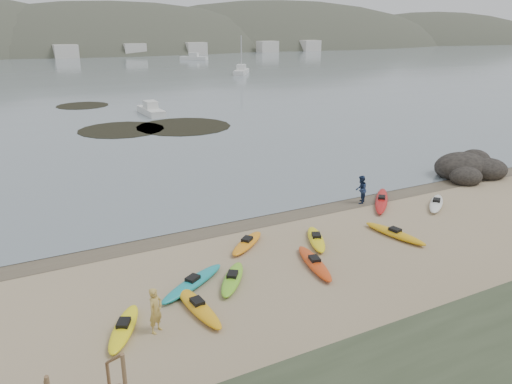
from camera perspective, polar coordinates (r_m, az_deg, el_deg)
ground at (r=27.52m, az=-0.00°, el=-2.96°), size 600.00×600.00×0.00m
wet_sand at (r=27.28m, az=0.29°, el=-3.16°), size 60.00×60.00×0.00m
water at (r=323.00m, az=-26.70°, el=15.02°), size 1200.00×1200.00×0.00m
kayaks at (r=23.58m, az=5.56°, el=-6.46°), size 21.82×9.57×0.34m
person_west at (r=17.90m, az=-11.40°, el=-13.12°), size 0.73×0.68×1.67m
person_east at (r=30.12m, az=11.90°, el=0.27°), size 1.04×1.03×1.69m
rock_cluster at (r=38.15m, az=23.17°, el=2.14°), size 5.55×4.12×2.01m
kelp_mats at (r=55.75m, az=-13.26°, el=7.74°), size 15.24×27.37×0.04m
moored_boats at (r=108.71m, az=-21.98°, el=12.33°), size 94.46×90.28×1.26m
far_hills at (r=224.11m, az=-14.72°, el=11.43°), size 550.00×135.00×80.00m
far_town at (r=168.77m, az=-22.48°, el=14.59°), size 199.00×5.00×4.00m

